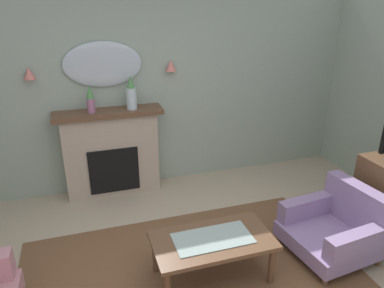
# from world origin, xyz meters

# --- Properties ---
(wall_back) EXTENTS (6.85, 0.10, 2.65)m
(wall_back) POSITION_xyz_m (0.00, 2.48, 1.32)
(wall_back) COLOR #93A393
(wall_back) RESTS_ON ground
(fireplace) EXTENTS (1.36, 0.36, 1.16)m
(fireplace) POSITION_xyz_m (-0.51, 2.26, 0.57)
(fireplace) COLOR tan
(fireplace) RESTS_ON ground
(mantel_vase_left) EXTENTS (0.10, 0.10, 0.34)m
(mantel_vase_left) POSITION_xyz_m (-0.71, 2.23, 1.33)
(mantel_vase_left) COLOR #9E6084
(mantel_vase_left) RESTS_ON fireplace
(mantel_vase_right) EXTENTS (0.13, 0.13, 0.43)m
(mantel_vase_right) POSITION_xyz_m (-0.21, 2.23, 1.35)
(mantel_vase_right) COLOR silver
(mantel_vase_right) RESTS_ON fireplace
(wall_mirror) EXTENTS (0.96, 0.06, 0.56)m
(wall_mirror) POSITION_xyz_m (-0.51, 2.40, 1.71)
(wall_mirror) COLOR #B2BCC6
(wall_sconce_left) EXTENTS (0.14, 0.14, 0.14)m
(wall_sconce_left) POSITION_xyz_m (-1.36, 2.35, 1.66)
(wall_sconce_left) COLOR #D17066
(wall_sconce_right) EXTENTS (0.14, 0.14, 0.14)m
(wall_sconce_right) POSITION_xyz_m (0.34, 2.35, 1.66)
(wall_sconce_right) COLOR #D17066
(coffee_table) EXTENTS (1.10, 0.60, 0.45)m
(coffee_table) POSITION_xyz_m (0.17, 0.31, 0.38)
(coffee_table) COLOR brown
(coffee_table) RESTS_ON ground
(armchair_beside_couch) EXTENTS (0.90, 0.89, 0.71)m
(armchair_beside_couch) POSITION_xyz_m (1.53, 0.29, 0.31)
(armchair_beside_couch) COLOR gray
(armchair_beside_couch) RESTS_ON ground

